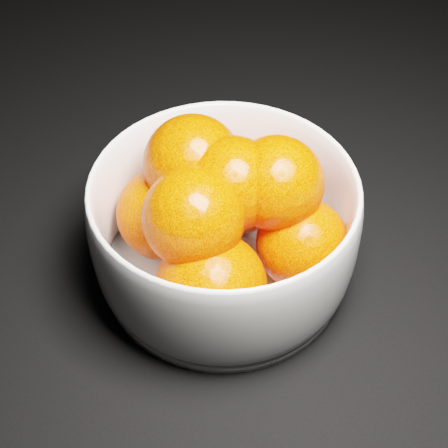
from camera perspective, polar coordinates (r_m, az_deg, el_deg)
bowl at (r=0.52m, az=0.00°, el=-0.41°), size 0.22×0.22×0.11m
orange_pile at (r=0.50m, az=-0.01°, el=1.16°), size 0.17×0.18×0.13m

